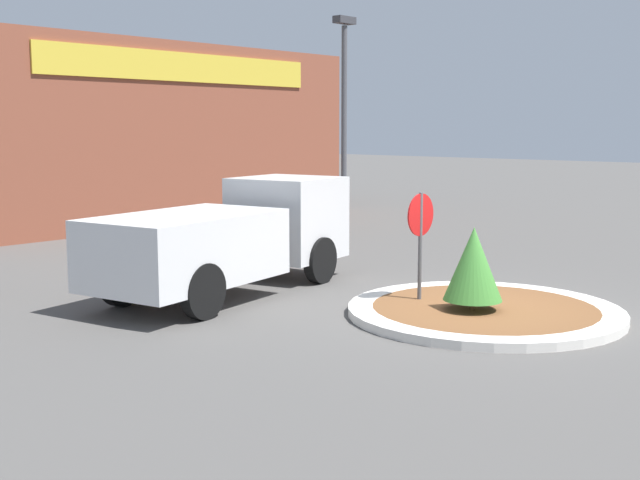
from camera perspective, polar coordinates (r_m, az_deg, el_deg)
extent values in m
plane|color=#514F4C|center=(13.83, 11.59, -5.28)|extent=(120.00, 120.00, 0.00)
cylinder|color=silver|center=(13.81, 11.60, -4.99)|extent=(4.59, 4.59, 0.15)
cylinder|color=brown|center=(13.81, 11.60, -4.98)|extent=(3.77, 3.77, 0.15)
cylinder|color=#4C4C51|center=(14.08, 7.13, -0.74)|extent=(0.07, 0.07, 2.03)
cylinder|color=#B71414|center=(14.00, 7.17, 1.79)|extent=(0.74, 0.03, 0.74)
cylinder|color=brown|center=(13.52, 10.77, -4.55)|extent=(0.08, 0.08, 0.17)
cone|color=#3D7F33|center=(13.39, 10.85, -1.67)|extent=(0.97, 0.97, 1.21)
cube|color=silver|center=(16.77, -2.35, 1.60)|extent=(2.18, 2.22, 1.68)
cube|color=silver|center=(14.31, -9.53, -0.58)|extent=(3.82, 2.60, 1.21)
cube|color=black|center=(17.28, -1.13, 2.78)|extent=(0.33, 1.70, 0.59)
cylinder|color=black|center=(17.27, -5.22, -0.90)|extent=(0.97, 0.38, 0.94)
cylinder|color=black|center=(16.23, 0.03, -1.45)|extent=(0.97, 0.38, 0.94)
cylinder|color=black|center=(14.58, -13.91, -2.77)|extent=(0.97, 0.38, 0.94)
cylinder|color=black|center=(13.33, -8.31, -3.63)|extent=(0.97, 0.38, 0.94)
cube|color=brown|center=(28.51, -13.25, 7.36)|extent=(14.97, 6.00, 5.82)
cube|color=gold|center=(26.15, -9.51, 12.02)|extent=(10.48, 0.08, 0.90)
cylinder|color=#4C4C51|center=(23.18, 1.72, 7.65)|extent=(0.16, 0.16, 5.97)
cube|color=#38383D|center=(23.37, 1.75, 15.36)|extent=(0.70, 0.30, 0.20)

